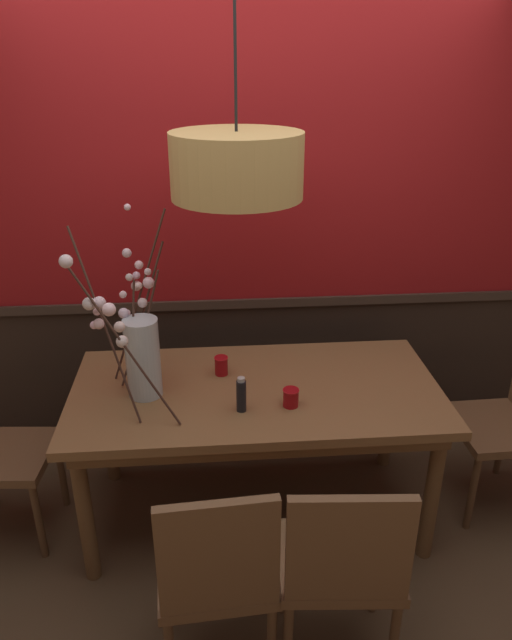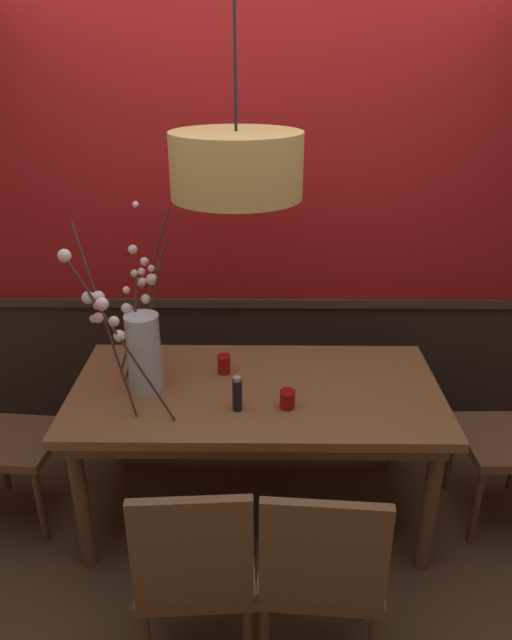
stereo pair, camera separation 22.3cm
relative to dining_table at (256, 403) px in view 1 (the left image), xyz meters
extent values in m
plane|color=brown|center=(0.00, 0.00, -0.67)|extent=(24.00, 24.00, 0.00)
cube|color=#2D2119|center=(0.00, 0.70, -0.22)|extent=(4.17, 0.12, 0.90)
cube|color=#3E2E24|center=(0.00, 0.69, 0.25)|extent=(4.17, 0.14, 0.05)
cube|color=maroon|center=(0.00, 0.70, 1.24)|extent=(4.17, 0.12, 2.02)
cube|color=olive|center=(0.00, 0.00, 0.06)|extent=(1.74, 0.88, 0.04)
cube|color=brown|center=(0.00, 0.00, 0.00)|extent=(1.63, 0.77, 0.08)
cylinder|color=brown|center=(-0.78, -0.35, -0.31)|extent=(0.07, 0.07, 0.71)
cylinder|color=brown|center=(0.78, -0.35, -0.31)|extent=(0.07, 0.07, 0.71)
cylinder|color=brown|center=(-0.78, 0.35, -0.31)|extent=(0.07, 0.07, 0.71)
cylinder|color=brown|center=(0.78, 0.35, -0.31)|extent=(0.07, 0.07, 0.71)
cube|color=brown|center=(0.24, -0.79, -0.21)|extent=(0.47, 0.43, 0.04)
cube|color=brown|center=(0.23, -0.97, 0.03)|extent=(0.42, 0.07, 0.43)
cylinder|color=brown|center=(0.06, -0.61, -0.45)|extent=(0.04, 0.04, 0.44)
cylinder|color=brown|center=(0.45, -0.63, -0.45)|extent=(0.04, 0.04, 0.44)
cube|color=brown|center=(-1.20, -0.02, -0.22)|extent=(0.46, 0.45, 0.04)
cylinder|color=brown|center=(-1.00, 0.14, -0.46)|extent=(0.04, 0.04, 0.43)
cylinder|color=brown|center=(-1.03, -0.21, -0.46)|extent=(0.04, 0.04, 0.43)
cube|color=brown|center=(1.23, 0.00, -0.21)|extent=(0.43, 0.46, 0.04)
cylinder|color=brown|center=(1.05, -0.20, -0.45)|extent=(0.04, 0.04, 0.44)
cylinder|color=brown|center=(1.04, 0.20, -0.45)|extent=(0.04, 0.04, 0.44)
cylinder|color=brown|center=(1.40, 0.21, -0.45)|extent=(0.04, 0.04, 0.44)
cube|color=brown|center=(-0.21, -0.78, -0.22)|extent=(0.45, 0.42, 0.04)
cube|color=brown|center=(-0.20, -0.96, 0.02)|extent=(0.41, 0.06, 0.45)
cylinder|color=brown|center=(-0.41, -0.63, -0.46)|extent=(0.04, 0.04, 0.43)
cylinder|color=brown|center=(-0.04, -0.61, -0.46)|extent=(0.04, 0.04, 0.43)
cylinder|color=silver|center=(-0.51, -0.02, 0.27)|extent=(0.16, 0.16, 0.38)
cylinder|color=silver|center=(-0.51, -0.02, 0.13)|extent=(0.14, 0.14, 0.08)
cylinder|color=#472D23|center=(-0.50, 0.06, 0.38)|extent=(0.17, 0.05, 0.58)
sphere|color=white|center=(-0.53, 0.09, 0.40)|extent=(0.04, 0.04, 0.04)
sphere|color=silver|center=(-0.47, 0.11, 0.64)|extent=(0.03, 0.03, 0.03)
sphere|color=white|center=(-0.51, 0.09, 0.50)|extent=(0.04, 0.04, 0.04)
sphere|color=#FFDAD3|center=(-0.50, 0.09, 0.37)|extent=(0.05, 0.05, 0.05)
sphere|color=#FFC9D4|center=(-0.47, 0.10, 0.59)|extent=(0.05, 0.05, 0.05)
sphere|color=#FECCD0|center=(-0.51, 0.05, 0.37)|extent=(0.04, 0.04, 0.04)
cylinder|color=#472D23|center=(-0.55, -0.24, 0.43)|extent=(0.41, 0.10, 0.69)
sphere|color=#FFDCD6|center=(-0.55, -0.33, 0.58)|extent=(0.04, 0.04, 0.04)
sphere|color=#FFD1D7|center=(-0.57, -0.39, 0.67)|extent=(0.05, 0.05, 0.05)
sphere|color=silver|center=(-0.56, -0.22, 0.46)|extent=(0.05, 0.05, 0.05)
cylinder|color=#472D23|center=(-0.55, 0.01, 0.36)|extent=(0.06, 0.10, 0.54)
sphere|color=silver|center=(-0.59, 0.03, 0.48)|extent=(0.05, 0.05, 0.05)
sphere|color=white|center=(-0.57, 0.05, 0.47)|extent=(0.03, 0.03, 0.03)
sphere|color=silver|center=(-0.52, 0.01, 0.38)|extent=(0.05, 0.05, 0.05)
sphere|color=#FDD1D9|center=(-0.58, 0.06, 0.55)|extent=(0.03, 0.03, 0.03)
sphere|color=#FFD4CF|center=(-0.57, 0.03, 0.44)|extent=(0.04, 0.04, 0.04)
cylinder|color=#472D23|center=(-0.52, 0.10, 0.43)|extent=(0.24, 0.10, 0.68)
sphere|color=silver|center=(-0.57, 0.20, 0.70)|extent=(0.04, 0.04, 0.04)
sphere|color=#FCCCE5|center=(-0.54, 0.18, 0.60)|extent=(0.04, 0.04, 0.04)
sphere|color=silver|center=(-0.57, 0.16, 0.60)|extent=(0.03, 0.03, 0.03)
cylinder|color=#472D23|center=(-0.64, -0.14, 0.49)|extent=(0.27, 0.26, 0.80)
sphere|color=#FFC6D7|center=(-0.68, -0.17, 0.51)|extent=(0.03, 0.03, 0.03)
sphere|color=white|center=(-0.64, -0.18, 0.61)|extent=(0.05, 0.05, 0.05)
sphere|color=#FFD6D8|center=(-0.66, -0.17, 0.52)|extent=(0.04, 0.04, 0.04)
sphere|color=#FFCCDA|center=(-0.66, -0.15, 0.56)|extent=(0.03, 0.03, 0.03)
sphere|color=silver|center=(-0.68, -0.19, 0.62)|extent=(0.05, 0.05, 0.05)
sphere|color=silver|center=(-0.73, -0.25, 0.82)|extent=(0.05, 0.05, 0.05)
cylinder|color=#472D23|center=(-0.53, 0.15, 0.50)|extent=(0.29, 0.06, 0.82)
sphere|color=#FCCFD6|center=(-0.52, 0.20, 0.64)|extent=(0.04, 0.04, 0.04)
sphere|color=white|center=(-0.57, 0.32, 0.88)|extent=(0.03, 0.03, 0.03)
sphere|color=#F8CBD4|center=(-0.54, 0.19, 0.54)|extent=(0.05, 0.05, 0.05)
sphere|color=#FFD8D0|center=(-0.52, 0.14, 0.56)|extent=(0.04, 0.04, 0.04)
cylinder|color=#9E0F14|center=(-0.16, 0.14, 0.13)|extent=(0.06, 0.06, 0.09)
torus|color=red|center=(-0.16, 0.14, 0.18)|extent=(0.07, 0.07, 0.01)
cylinder|color=silver|center=(-0.16, 0.14, 0.12)|extent=(0.04, 0.04, 0.05)
cylinder|color=#9E0F14|center=(0.14, -0.17, 0.13)|extent=(0.07, 0.07, 0.08)
torus|color=red|center=(0.14, -0.17, 0.17)|extent=(0.07, 0.07, 0.01)
cylinder|color=silver|center=(0.14, -0.17, 0.12)|extent=(0.05, 0.05, 0.04)
cylinder|color=black|center=(-0.08, -0.19, 0.16)|extent=(0.04, 0.04, 0.15)
cylinder|color=beige|center=(-0.08, -0.19, 0.24)|extent=(0.03, 0.03, 0.02)
cylinder|color=tan|center=(-0.08, -0.01, 1.12)|extent=(0.53, 0.53, 0.26)
sphere|color=#F9EAB7|center=(-0.08, -0.01, 1.08)|extent=(0.14, 0.14, 0.14)
camera|label=1|loc=(-0.20, -2.40, 1.53)|focal=33.21mm
camera|label=2|loc=(0.02, -2.41, 1.53)|focal=33.21mm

